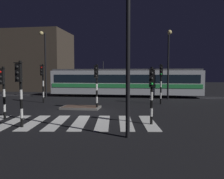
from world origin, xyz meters
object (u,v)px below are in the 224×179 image
(street_lamp_near_kerb, at_px, (128,20))
(street_lamp_trackside_right, at_px, (169,56))
(traffic_light_kerb_mid_left, at_px, (20,84))
(traffic_light_corner_far_left, at_px, (43,77))
(street_lamp_trackside_left, at_px, (44,57))
(tram, at_px, (125,82))
(traffic_light_corner_near_right, at_px, (152,87))
(traffic_light_corner_near_left, at_px, (3,85))
(traffic_light_median_centre, at_px, (96,80))
(traffic_light_corner_far_right, at_px, (161,78))

(street_lamp_near_kerb, relative_size, street_lamp_trackside_right, 1.10)
(traffic_light_kerb_mid_left, relative_size, traffic_light_corner_far_left, 0.94)
(traffic_light_corner_far_left, bearing_deg, street_lamp_trackside_left, 112.53)
(traffic_light_kerb_mid_left, relative_size, tram, 0.19)
(traffic_light_corner_near_right, relative_size, traffic_light_corner_near_left, 0.98)
(traffic_light_median_centre, height_order, street_lamp_near_kerb, street_lamp_near_kerb)
(traffic_light_corner_far_left, relative_size, traffic_light_corner_near_left, 1.15)
(street_lamp_trackside_left, height_order, street_lamp_trackside_right, street_lamp_trackside_left)
(traffic_light_corner_near_right, distance_m, street_lamp_near_kerb, 4.13)
(traffic_light_corner_far_left, distance_m, traffic_light_corner_near_left, 7.64)
(traffic_light_corner_near_right, xyz_separation_m, traffic_light_corner_near_left, (-8.66, 0.21, 0.05))
(traffic_light_median_centre, bearing_deg, traffic_light_corner_near_left, -136.88)
(traffic_light_corner_near_right, height_order, street_lamp_near_kerb, street_lamp_near_kerb)
(street_lamp_trackside_left, relative_size, street_lamp_near_kerb, 0.95)
(traffic_light_kerb_mid_left, bearing_deg, traffic_light_corner_far_right, 53.28)
(traffic_light_corner_near_right, xyz_separation_m, tram, (-2.73, 14.46, -0.27))
(traffic_light_median_centre, bearing_deg, traffic_light_corner_far_left, 151.26)
(traffic_light_corner_near_left, bearing_deg, street_lamp_near_kerb, -21.69)
(traffic_light_corner_far_left, bearing_deg, street_lamp_trackside_right, 20.85)
(traffic_light_corner_far_left, bearing_deg, traffic_light_median_centre, -28.74)
(tram, bearing_deg, traffic_light_corner_far_left, -136.35)
(traffic_light_corner_far_right, relative_size, tram, 0.20)
(traffic_light_median_centre, relative_size, tram, 0.20)
(traffic_light_corner_near_right, bearing_deg, street_lamp_trackside_right, 80.79)
(traffic_light_kerb_mid_left, distance_m, traffic_light_corner_near_right, 6.69)
(traffic_light_corner_far_right, bearing_deg, traffic_light_median_centre, -142.57)
(traffic_light_corner_far_left, xyz_separation_m, traffic_light_corner_far_right, (10.74, 0.65, -0.03))
(traffic_light_kerb_mid_left, relative_size, street_lamp_trackside_right, 0.48)
(traffic_light_median_centre, bearing_deg, traffic_light_corner_near_right, -49.24)
(traffic_light_corner_far_left, distance_m, street_lamp_trackside_left, 5.41)
(traffic_light_corner_far_left, xyz_separation_m, traffic_light_corner_near_left, (1.08, -7.55, -0.30))
(traffic_light_corner_near_right, height_order, traffic_light_corner_far_right, traffic_light_corner_far_right)
(traffic_light_kerb_mid_left, xyz_separation_m, street_lamp_near_kerb, (5.44, -1.18, 2.64))
(traffic_light_corner_far_right, height_order, street_lamp_trackside_left, street_lamp_trackside_left)
(traffic_light_corner_near_left, bearing_deg, street_lamp_trackside_right, 48.48)
(traffic_light_corner_near_left, distance_m, street_lamp_near_kerb, 8.65)
(traffic_light_corner_far_right, relative_size, traffic_light_corner_near_left, 1.13)
(street_lamp_trackside_left, bearing_deg, traffic_light_corner_far_right, -17.13)
(traffic_light_corner_far_left, bearing_deg, street_lamp_near_kerb, -50.61)
(street_lamp_trackside_left, xyz_separation_m, tram, (8.89, 2.15, -2.88))
(street_lamp_trackside_right, bearing_deg, traffic_light_corner_far_left, -159.15)
(street_lamp_trackside_right, bearing_deg, traffic_light_corner_near_left, -131.52)
(traffic_light_kerb_mid_left, relative_size, traffic_light_median_centre, 0.98)
(traffic_light_corner_near_right, xyz_separation_m, street_lamp_trackside_left, (-11.62, 12.31, 2.61))
(traffic_light_corner_near_right, bearing_deg, traffic_light_corner_near_left, 178.58)
(traffic_light_kerb_mid_left, height_order, street_lamp_trackside_left, street_lamp_trackside_left)
(traffic_light_kerb_mid_left, distance_m, tram, 16.53)
(traffic_light_median_centre, distance_m, street_lamp_trackside_left, 11.11)
(street_lamp_near_kerb, bearing_deg, traffic_light_kerb_mid_left, 167.77)
(traffic_light_corner_near_left, relative_size, street_lamp_trackside_left, 0.43)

